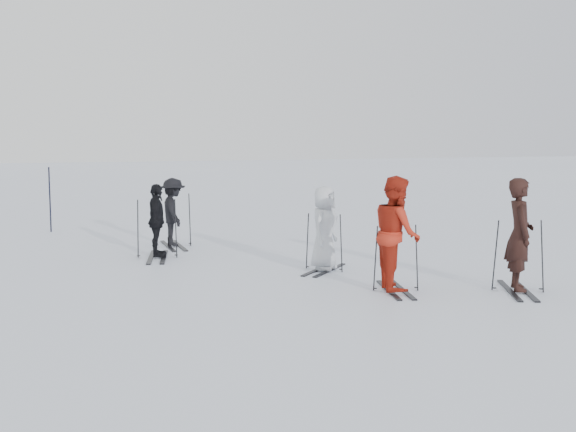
# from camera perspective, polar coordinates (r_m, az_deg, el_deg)

# --- Properties ---
(ground) EXTENTS (120.00, 120.00, 0.00)m
(ground) POSITION_cam_1_polar(r_m,az_deg,el_deg) (14.51, 1.30, -4.35)
(ground) COLOR silver
(ground) RESTS_ON ground
(skier_near_dark) EXTENTS (0.72, 0.84, 1.95)m
(skier_near_dark) POSITION_cam_1_polar(r_m,az_deg,el_deg) (13.10, 17.82, -1.51)
(skier_near_dark) COLOR black
(skier_near_dark) RESTS_ON ground
(skier_red) EXTENTS (0.96, 1.12, 1.99)m
(skier_red) POSITION_cam_1_polar(r_m,az_deg,el_deg) (12.67, 8.58, -1.45)
(skier_red) COLOR #A92313
(skier_red) RESTS_ON ground
(skier_grey) EXTENTS (0.95, 0.96, 1.67)m
(skier_grey) POSITION_cam_1_polar(r_m,az_deg,el_deg) (14.44, 2.88, -1.05)
(skier_grey) COLOR silver
(skier_grey) RESTS_ON ground
(skier_uphill_left) EXTENTS (0.58, 1.01, 1.61)m
(skier_uphill_left) POSITION_cam_1_polar(r_m,az_deg,el_deg) (16.16, -10.33, -0.45)
(skier_uphill_left) COLOR black
(skier_uphill_left) RESTS_ON ground
(skier_uphill_far) EXTENTS (0.61, 1.06, 1.64)m
(skier_uphill_far) POSITION_cam_1_polar(r_m,az_deg,el_deg) (17.74, -9.07, 0.24)
(skier_uphill_far) COLOR black
(skier_uphill_far) RESTS_ON ground
(skis_near_dark) EXTENTS (2.01, 1.59, 1.30)m
(skis_near_dark) POSITION_cam_1_polar(r_m,az_deg,el_deg) (13.15, 17.77, -2.92)
(skis_near_dark) COLOR black
(skis_near_dark) RESTS_ON ground
(skis_red) EXTENTS (1.80, 1.23, 1.20)m
(skis_red) POSITION_cam_1_polar(r_m,az_deg,el_deg) (12.73, 8.55, -3.22)
(skis_red) COLOR black
(skis_red) RESTS_ON ground
(skis_grey) EXTENTS (1.77, 1.75, 1.19)m
(skis_grey) POSITION_cam_1_polar(r_m,az_deg,el_deg) (14.47, 2.87, -2.00)
(skis_grey) COLOR black
(skis_grey) RESTS_ON ground
(skis_uphill_left) EXTENTS (2.01, 1.35, 1.35)m
(skis_uphill_left) POSITION_cam_1_polar(r_m,az_deg,el_deg) (16.18, -10.32, -0.91)
(skis_uphill_left) COLOR black
(skis_uphill_left) RESTS_ON ground
(skis_uphill_far) EXTENTS (1.82, 0.97, 1.33)m
(skis_uphill_far) POSITION_cam_1_polar(r_m,az_deg,el_deg) (17.76, -9.06, -0.27)
(skis_uphill_far) COLOR black
(skis_uphill_far) RESTS_ON ground
(piste_marker) EXTENTS (0.05, 0.05, 1.82)m
(piste_marker) POSITION_cam_1_polar(r_m,az_deg,el_deg) (21.21, -18.30, 1.24)
(piste_marker) COLOR black
(piste_marker) RESTS_ON ground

